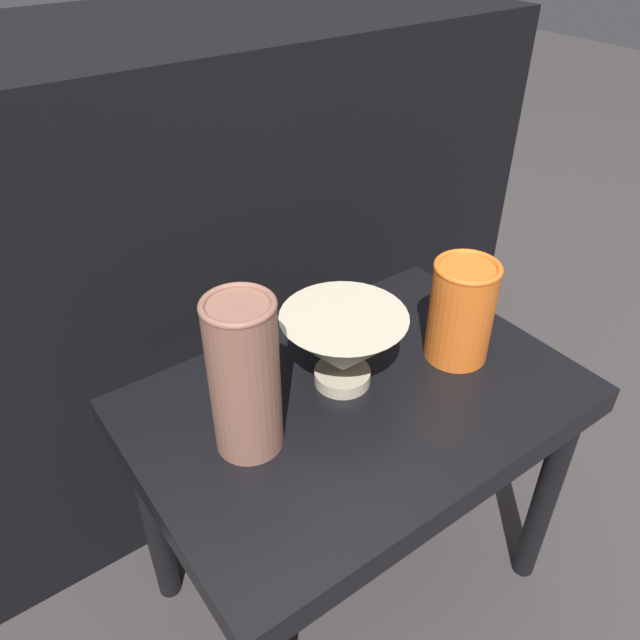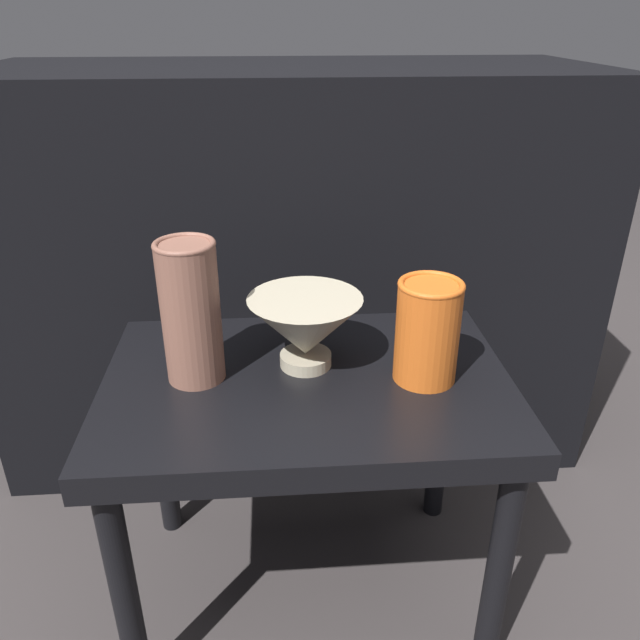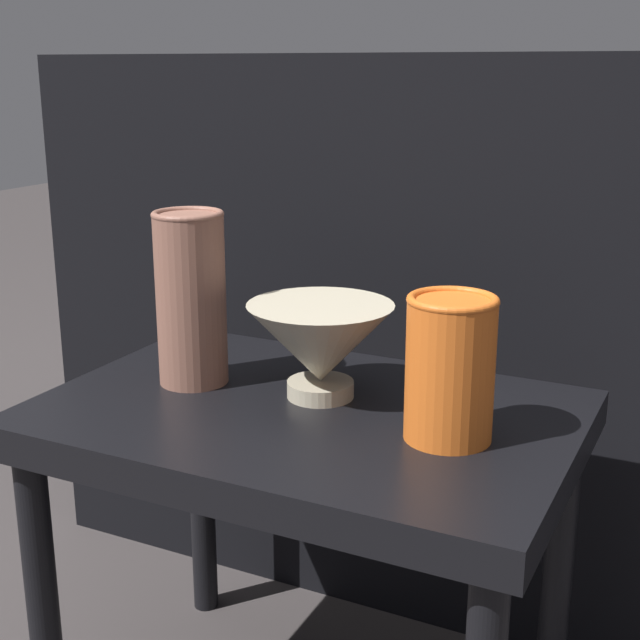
# 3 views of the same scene
# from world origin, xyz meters

# --- Properties ---
(ground_plane) EXTENTS (8.00, 8.00, 0.00)m
(ground_plane) POSITION_xyz_m (0.00, 0.00, 0.00)
(ground_plane) COLOR #383333
(table) EXTENTS (0.58, 0.40, 0.42)m
(table) POSITION_xyz_m (0.00, 0.00, 0.37)
(table) COLOR black
(table) RESTS_ON ground_plane
(couch_backdrop) EXTENTS (1.20, 0.50, 0.80)m
(couch_backdrop) POSITION_xyz_m (0.00, 0.52, 0.40)
(couch_backdrop) COLOR black
(couch_backdrop) RESTS_ON ground_plane
(bowl) EXTENTS (0.16, 0.16, 0.11)m
(bowl) POSITION_xyz_m (0.00, 0.03, 0.48)
(bowl) COLOR #B2A88E
(bowl) RESTS_ON table
(vase_textured_left) EXTENTS (0.08, 0.08, 0.20)m
(vase_textured_left) POSITION_xyz_m (-0.16, 0.01, 0.53)
(vase_textured_left) COLOR brown
(vase_textured_left) RESTS_ON table
(vase_colorful_right) EXTENTS (0.09, 0.09, 0.15)m
(vase_colorful_right) POSITION_xyz_m (0.17, -0.01, 0.50)
(vase_colorful_right) COLOR orange
(vase_colorful_right) RESTS_ON table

